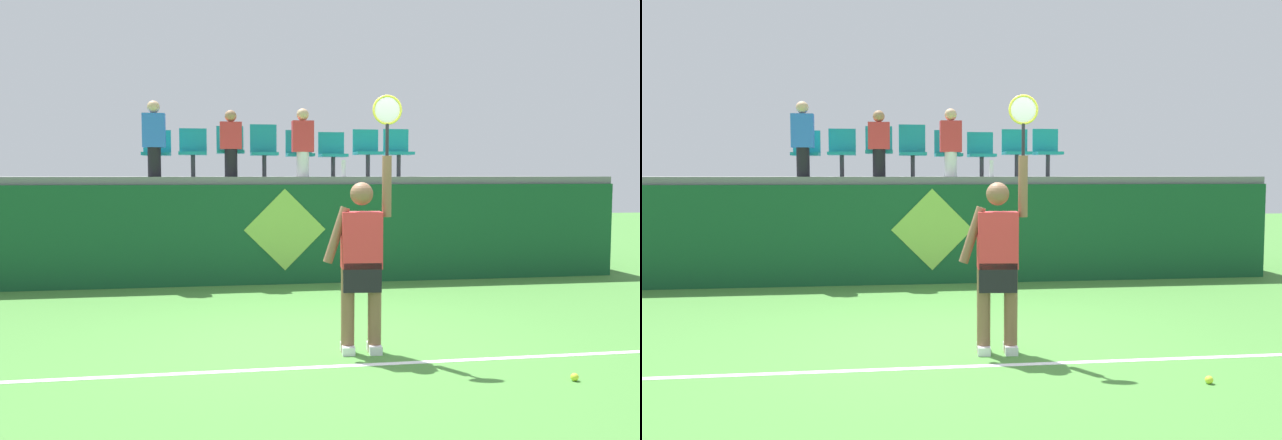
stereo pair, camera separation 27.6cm
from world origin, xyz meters
TOP-DOWN VIEW (x-y plane):
  - ground_plane at (0.00, 0.00)m, footprint 40.00×40.00m
  - court_back_wall at (0.00, 3.75)m, footprint 11.00×0.20m
  - spectator_platform at (0.00, 5.19)m, footprint 11.00×2.99m
  - court_baseline_stripe at (0.00, -0.77)m, footprint 9.90×0.08m
  - tennis_player at (0.26, -0.36)m, footprint 0.75×0.29m
  - tennis_ball at (1.81, -1.49)m, footprint 0.07×0.07m
  - water_bottle at (0.93, 3.90)m, footprint 0.07×0.07m
  - stadium_chair_0 at (-2.02, 4.41)m, footprint 0.44×0.42m
  - stadium_chair_1 at (-1.45, 4.41)m, footprint 0.44×0.42m
  - stadium_chair_2 at (-0.85, 4.41)m, footprint 0.44×0.42m
  - stadium_chair_3 at (-0.30, 4.42)m, footprint 0.44×0.42m
  - stadium_chair_4 at (0.29, 4.41)m, footprint 0.44×0.42m
  - stadium_chair_5 at (0.84, 4.41)m, footprint 0.44×0.42m
  - stadium_chair_6 at (1.44, 4.41)m, footprint 0.44×0.42m
  - stadium_chair_7 at (1.97, 4.41)m, footprint 0.44×0.42m
  - spectator_0 at (-2.02, 3.95)m, footprint 0.34×0.20m
  - spectator_1 at (0.29, 4.01)m, footprint 0.34×0.20m
  - spectator_2 at (-0.85, 4.00)m, footprint 0.34×0.20m
  - wall_signage_mount at (-0.04, 3.64)m, footprint 1.27×0.01m

SIDE VIEW (x-z plane):
  - ground_plane at x=0.00m, z-range 0.00..0.00m
  - wall_signage_mount at x=-0.04m, z-range -0.74..0.75m
  - court_baseline_stripe at x=0.00m, z-range 0.00..0.01m
  - tennis_ball at x=1.81m, z-range 0.00..0.07m
  - court_back_wall at x=0.00m, z-range 0.00..1.55m
  - tennis_player at x=0.26m, z-range -0.31..2.15m
  - spectator_platform at x=0.00m, z-range 1.55..1.67m
  - water_bottle at x=0.93m, z-range 1.67..1.93m
  - stadium_chair_5 at x=0.84m, z-range 1.71..2.46m
  - stadium_chair_0 at x=-2.02m, z-range 1.72..2.47m
  - stadium_chair_4 at x=0.29m, z-range 1.71..2.49m
  - stadium_chair_1 at x=-1.45m, z-range 1.72..2.50m
  - stadium_chair_6 at x=1.44m, z-range 1.73..2.53m
  - stadium_chair_7 at x=1.97m, z-range 1.72..2.53m
  - stadium_chair_3 at x=-0.30m, z-range 1.71..2.57m
  - stadium_chair_2 at x=-0.85m, z-range 1.73..2.56m
  - spectator_2 at x=-0.85m, z-range 1.69..2.74m
  - spectator_1 at x=0.29m, z-range 1.70..2.78m
  - spectator_0 at x=-2.02m, z-range 1.70..2.86m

